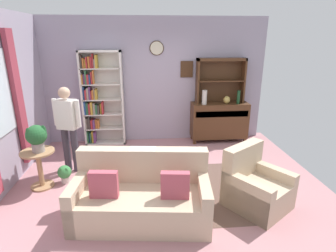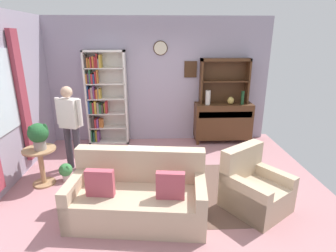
{
  "view_description": "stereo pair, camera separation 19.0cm",
  "coord_description": "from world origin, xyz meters",
  "px_view_note": "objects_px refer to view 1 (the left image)",
  "views": [
    {
      "loc": [
        -0.29,
        -4.07,
        2.37
      ],
      "look_at": [
        0.1,
        0.2,
        0.95
      ],
      "focal_mm": 28.95,
      "sensor_mm": 36.0,
      "label": 1
    },
    {
      "loc": [
        -0.1,
        -4.09,
        2.37
      ],
      "look_at": [
        0.1,
        0.2,
        0.95
      ],
      "focal_mm": 28.95,
      "sensor_mm": 36.0,
      "label": 2
    }
  ],
  "objects_px": {
    "sideboard": "(219,120)",
    "vase_round": "(227,100)",
    "book_stack": "(153,160)",
    "potted_plant_large": "(37,137)",
    "coffee_table": "(144,165)",
    "plant_stand": "(39,165)",
    "armchair_floral": "(256,188)",
    "sideboard_hutch": "(220,74)",
    "couch_floral": "(142,197)",
    "potted_plant_small": "(65,173)",
    "bookshelf": "(99,99)",
    "bottle_wine": "(238,97)",
    "person_reading": "(68,124)",
    "vase_tall": "(204,97)"
  },
  "relations": [
    {
      "from": "bookshelf",
      "to": "book_stack",
      "type": "relative_size",
      "value": 9.98
    },
    {
      "from": "person_reading",
      "to": "book_stack",
      "type": "relative_size",
      "value": 7.41
    },
    {
      "from": "vase_tall",
      "to": "potted_plant_large",
      "type": "distance_m",
      "value": 3.5
    },
    {
      "from": "potted_plant_small",
      "to": "vase_round",
      "type": "bearing_deg",
      "value": 26.85
    },
    {
      "from": "couch_floral",
      "to": "coffee_table",
      "type": "height_order",
      "value": "couch_floral"
    },
    {
      "from": "coffee_table",
      "to": "book_stack",
      "type": "distance_m",
      "value": 0.17
    },
    {
      "from": "couch_floral",
      "to": "potted_plant_large",
      "type": "relative_size",
      "value": 4.3
    },
    {
      "from": "vase_round",
      "to": "armchair_floral",
      "type": "height_order",
      "value": "vase_round"
    },
    {
      "from": "vase_round",
      "to": "bottle_wine",
      "type": "distance_m",
      "value": 0.27
    },
    {
      "from": "plant_stand",
      "to": "potted_plant_large",
      "type": "relative_size",
      "value": 1.46
    },
    {
      "from": "potted_plant_large",
      "to": "person_reading",
      "type": "relative_size",
      "value": 0.28
    },
    {
      "from": "vase_tall",
      "to": "potted_plant_large",
      "type": "bearing_deg",
      "value": -150.06
    },
    {
      "from": "sideboard_hutch",
      "to": "person_reading",
      "type": "xyz_separation_m",
      "value": [
        -3.09,
        -1.35,
        -0.65
      ]
    },
    {
      "from": "bottle_wine",
      "to": "potted_plant_small",
      "type": "distance_m",
      "value": 3.96
    },
    {
      "from": "armchair_floral",
      "to": "plant_stand",
      "type": "xyz_separation_m",
      "value": [
        -3.3,
        0.81,
        0.11
      ]
    },
    {
      "from": "armchair_floral",
      "to": "couch_floral",
      "type": "bearing_deg",
      "value": -175.55
    },
    {
      "from": "bookshelf",
      "to": "couch_floral",
      "type": "xyz_separation_m",
      "value": [
        0.93,
        -2.83,
        -0.73
      ]
    },
    {
      "from": "potted_plant_small",
      "to": "coffee_table",
      "type": "distance_m",
      "value": 1.37
    },
    {
      "from": "book_stack",
      "to": "potted_plant_large",
      "type": "bearing_deg",
      "value": 178.21
    },
    {
      "from": "potted_plant_large",
      "to": "book_stack",
      "type": "relative_size",
      "value": 2.08
    },
    {
      "from": "bookshelf",
      "to": "plant_stand",
      "type": "bearing_deg",
      "value": -110.85
    },
    {
      "from": "vase_round",
      "to": "plant_stand",
      "type": "relative_size",
      "value": 0.27
    },
    {
      "from": "person_reading",
      "to": "bottle_wine",
      "type": "bearing_deg",
      "value": 18.33
    },
    {
      "from": "sideboard",
      "to": "coffee_table",
      "type": "relative_size",
      "value": 1.62
    },
    {
      "from": "bookshelf",
      "to": "sideboard",
      "type": "bearing_deg",
      "value": -1.7
    },
    {
      "from": "sideboard_hutch",
      "to": "potted_plant_small",
      "type": "relative_size",
      "value": 3.53
    },
    {
      "from": "vase_round",
      "to": "bottle_wine",
      "type": "bearing_deg",
      "value": -4.95
    },
    {
      "from": "sideboard_hutch",
      "to": "vase_tall",
      "type": "bearing_deg",
      "value": -154.11
    },
    {
      "from": "sideboard_hutch",
      "to": "couch_floral",
      "type": "height_order",
      "value": "sideboard_hutch"
    },
    {
      "from": "bottle_wine",
      "to": "potted_plant_large",
      "type": "relative_size",
      "value": 0.69
    },
    {
      "from": "vase_round",
      "to": "bookshelf",
      "type": "bearing_deg",
      "value": 177.05
    },
    {
      "from": "armchair_floral",
      "to": "book_stack",
      "type": "relative_size",
      "value": 5.08
    },
    {
      "from": "book_stack",
      "to": "plant_stand",
      "type": "bearing_deg",
      "value": 177.61
    },
    {
      "from": "sideboard",
      "to": "person_reading",
      "type": "bearing_deg",
      "value": -158.1
    },
    {
      "from": "bottle_wine",
      "to": "bookshelf",
      "type": "bearing_deg",
      "value": 176.88
    },
    {
      "from": "book_stack",
      "to": "sideboard",
      "type": "bearing_deg",
      "value": 49.33
    },
    {
      "from": "vase_round",
      "to": "potted_plant_large",
      "type": "xyz_separation_m",
      "value": [
        -3.55,
        -1.76,
        -0.11
      ]
    },
    {
      "from": "bottle_wine",
      "to": "vase_round",
      "type": "bearing_deg",
      "value": 175.05
    },
    {
      "from": "plant_stand",
      "to": "book_stack",
      "type": "relative_size",
      "value": 3.04
    },
    {
      "from": "bookshelf",
      "to": "vase_round",
      "type": "relative_size",
      "value": 12.35
    },
    {
      "from": "sideboard_hutch",
      "to": "coffee_table",
      "type": "xyz_separation_m",
      "value": [
        -1.76,
        -1.97,
        -1.21
      ]
    },
    {
      "from": "sideboard",
      "to": "potted_plant_small",
      "type": "bearing_deg",
      "value": -151.24
    },
    {
      "from": "plant_stand",
      "to": "sideboard_hutch",
      "type": "bearing_deg",
      "value": 28.97
    },
    {
      "from": "sideboard",
      "to": "vase_round",
      "type": "bearing_deg",
      "value": -27.17
    },
    {
      "from": "bookshelf",
      "to": "person_reading",
      "type": "relative_size",
      "value": 1.35
    },
    {
      "from": "couch_floral",
      "to": "armchair_floral",
      "type": "xyz_separation_m",
      "value": [
        1.65,
        0.13,
        -0.02
      ]
    },
    {
      "from": "coffee_table",
      "to": "plant_stand",
      "type": "bearing_deg",
      "value": 178.07
    },
    {
      "from": "potted_plant_small",
      "to": "potted_plant_large",
      "type": "bearing_deg",
      "value": -159.11
    },
    {
      "from": "sideboard_hutch",
      "to": "couch_floral",
      "type": "relative_size",
      "value": 0.58
    },
    {
      "from": "armchair_floral",
      "to": "person_reading",
      "type": "relative_size",
      "value": 0.69
    }
  ]
}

